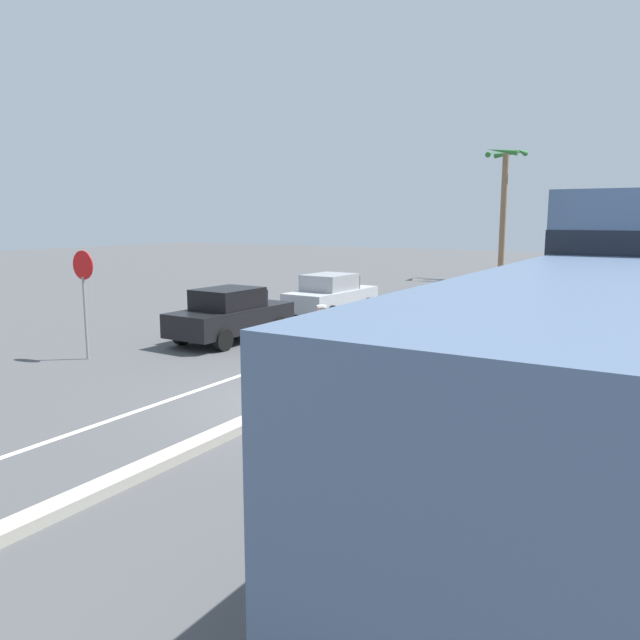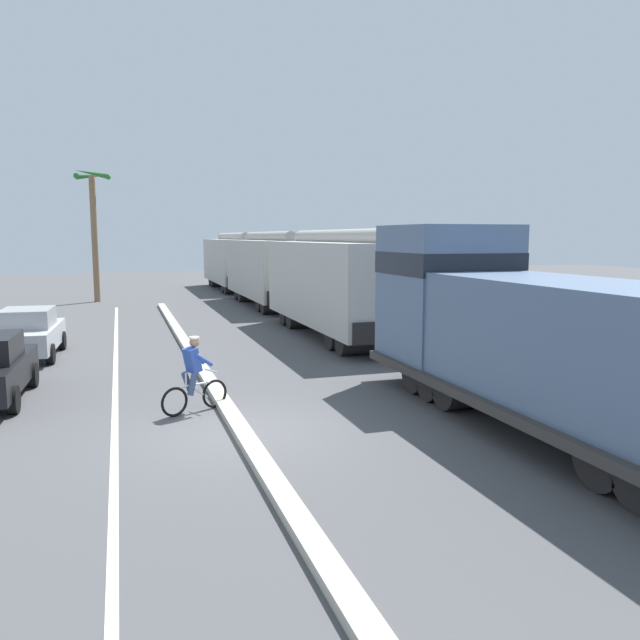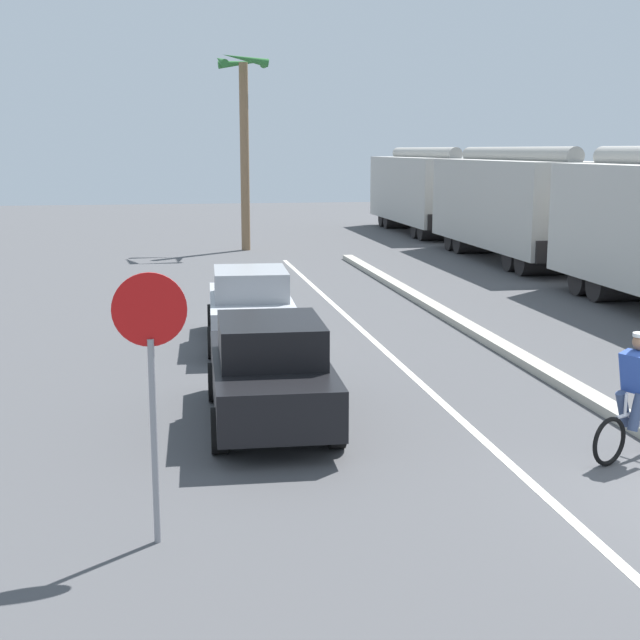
{
  "view_description": "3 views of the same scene",
  "coord_description": "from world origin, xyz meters",
  "px_view_note": "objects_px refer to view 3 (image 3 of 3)",
  "views": [
    {
      "loc": [
        6.69,
        -10.56,
        3.73
      ],
      "look_at": [
        -0.93,
        2.08,
        1.29
      ],
      "focal_mm": 35.0,
      "sensor_mm": 36.0,
      "label": 1
    },
    {
      "loc": [
        -2.18,
        -12.12,
        3.92
      ],
      "look_at": [
        2.52,
        2.48,
        1.86
      ],
      "focal_mm": 35.0,
      "sensor_mm": 36.0,
      "label": 2
    },
    {
      "loc": [
        -6.8,
        -8.86,
        4.09
      ],
      "look_at": [
        -4.14,
        6.34,
        1.13
      ],
      "focal_mm": 50.0,
      "sensor_mm": 36.0,
      "label": 3
    }
  ],
  "objects_px": {
    "hopper_car_middle": "(513,205)",
    "stop_sign": "(151,356)",
    "palm_tree_near": "(244,117)",
    "parked_car_black": "(270,371)",
    "parked_car_silver": "(251,306)",
    "hopper_car_trailing": "(423,191)",
    "cyclist": "(635,399)"
  },
  "relations": [
    {
      "from": "hopper_car_middle",
      "to": "palm_tree_near",
      "type": "bearing_deg",
      "value": 149.99
    },
    {
      "from": "parked_car_black",
      "to": "parked_car_silver",
      "type": "distance_m",
      "value": 5.66
    },
    {
      "from": "stop_sign",
      "to": "hopper_car_trailing",
      "type": "bearing_deg",
      "value": 69.21
    },
    {
      "from": "hopper_car_middle",
      "to": "parked_car_silver",
      "type": "height_order",
      "value": "hopper_car_middle"
    },
    {
      "from": "parked_car_black",
      "to": "parked_car_silver",
      "type": "relative_size",
      "value": 1.0
    },
    {
      "from": "hopper_car_middle",
      "to": "cyclist",
      "type": "height_order",
      "value": "hopper_car_middle"
    },
    {
      "from": "parked_car_black",
      "to": "cyclist",
      "type": "bearing_deg",
      "value": -27.46
    },
    {
      "from": "hopper_car_middle",
      "to": "hopper_car_trailing",
      "type": "bearing_deg",
      "value": 90.0
    },
    {
      "from": "stop_sign",
      "to": "parked_car_silver",
      "type": "bearing_deg",
      "value": 78.63
    },
    {
      "from": "parked_car_black",
      "to": "palm_tree_near",
      "type": "xyz_separation_m",
      "value": [
        1.8,
        23.64,
        4.56
      ]
    },
    {
      "from": "palm_tree_near",
      "to": "parked_car_black",
      "type": "bearing_deg",
      "value": -94.36
    },
    {
      "from": "hopper_car_trailing",
      "to": "palm_tree_near",
      "type": "relative_size",
      "value": 1.35
    },
    {
      "from": "hopper_car_middle",
      "to": "parked_car_silver",
      "type": "bearing_deg",
      "value": -130.88
    },
    {
      "from": "hopper_car_middle",
      "to": "stop_sign",
      "type": "bearing_deg",
      "value": -120.03
    },
    {
      "from": "hopper_car_trailing",
      "to": "cyclist",
      "type": "height_order",
      "value": "hopper_car_trailing"
    },
    {
      "from": "parked_car_black",
      "to": "stop_sign",
      "type": "distance_m",
      "value": 4.45
    },
    {
      "from": "hopper_car_trailing",
      "to": "parked_car_silver",
      "type": "distance_m",
      "value": 26.56
    },
    {
      "from": "parked_car_black",
      "to": "stop_sign",
      "type": "bearing_deg",
      "value": -113.02
    },
    {
      "from": "stop_sign",
      "to": "palm_tree_near",
      "type": "height_order",
      "value": "palm_tree_near"
    },
    {
      "from": "hopper_car_middle",
      "to": "palm_tree_near",
      "type": "xyz_separation_m",
      "value": [
        -9.35,
        5.4,
        3.3
      ]
    },
    {
      "from": "cyclist",
      "to": "palm_tree_near",
      "type": "height_order",
      "value": "palm_tree_near"
    },
    {
      "from": "parked_car_black",
      "to": "parked_car_silver",
      "type": "height_order",
      "value": "same"
    },
    {
      "from": "hopper_car_trailing",
      "to": "parked_car_black",
      "type": "xyz_separation_m",
      "value": [
        -11.15,
        -29.84,
        -1.26
      ]
    },
    {
      "from": "hopper_car_middle",
      "to": "stop_sign",
      "type": "xyz_separation_m",
      "value": [
        -12.82,
        -22.18,
        -0.05
      ]
    },
    {
      "from": "hopper_car_middle",
      "to": "hopper_car_trailing",
      "type": "height_order",
      "value": "same"
    },
    {
      "from": "stop_sign",
      "to": "palm_tree_near",
      "type": "xyz_separation_m",
      "value": [
        3.48,
        27.58,
        3.35
      ]
    },
    {
      "from": "hopper_car_trailing",
      "to": "stop_sign",
      "type": "relative_size",
      "value": 3.68
    },
    {
      "from": "hopper_car_middle",
      "to": "parked_car_black",
      "type": "bearing_deg",
      "value": -121.44
    },
    {
      "from": "cyclist",
      "to": "stop_sign",
      "type": "distance_m",
      "value": 6.58
    },
    {
      "from": "palm_tree_near",
      "to": "cyclist",
      "type": "bearing_deg",
      "value": -83.84
    },
    {
      "from": "hopper_car_trailing",
      "to": "cyclist",
      "type": "distance_m",
      "value": 32.92
    },
    {
      "from": "stop_sign",
      "to": "cyclist",
      "type": "bearing_deg",
      "value": 13.8
    }
  ]
}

